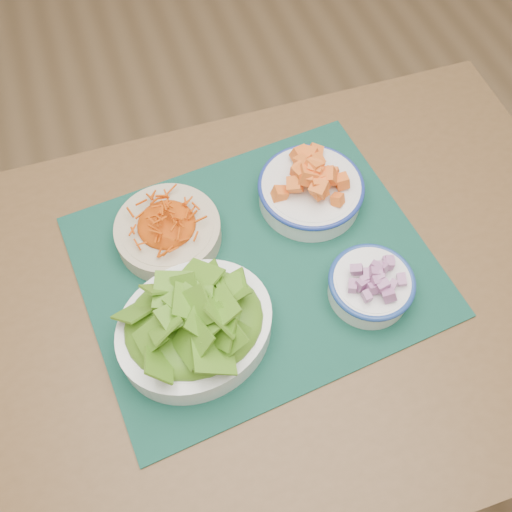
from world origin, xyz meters
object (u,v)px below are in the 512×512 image
at_px(squash_bowl, 311,185).
at_px(lettuce_bowl, 194,323).
at_px(table, 263,319).
at_px(placemat, 256,265).
at_px(onion_bowl, 371,284).
at_px(carrot_bowl, 167,228).

relative_size(squash_bowl, lettuce_bowl, 0.78).
bearing_deg(squash_bowl, table, -132.31).
distance_m(placemat, onion_bowl, 0.20).
bearing_deg(lettuce_bowl, placemat, 20.06).
distance_m(lettuce_bowl, onion_bowl, 0.30).
relative_size(placemat, carrot_bowl, 2.41).
bearing_deg(table, carrot_bowl, 128.25).
bearing_deg(placemat, lettuce_bowl, -149.97).
height_order(table, lettuce_bowl, lettuce_bowl).
height_order(table, placemat, placemat).
distance_m(table, lettuce_bowl, 0.20).
bearing_deg(squash_bowl, carrot_bowl, 179.73).
xyz_separation_m(table, lettuce_bowl, (-0.13, -0.04, 0.15)).
xyz_separation_m(squash_bowl, lettuce_bowl, (-0.27, -0.20, 0.01)).
bearing_deg(carrot_bowl, onion_bowl, -36.48).
bearing_deg(lettuce_bowl, carrot_bowl, 72.96).
xyz_separation_m(table, onion_bowl, (0.17, -0.05, 0.13)).
xyz_separation_m(table, squash_bowl, (0.15, 0.16, 0.14)).
distance_m(table, carrot_bowl, 0.24).
bearing_deg(onion_bowl, placemat, 144.79).
bearing_deg(table, placemat, 85.10).
distance_m(placemat, squash_bowl, 0.18).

